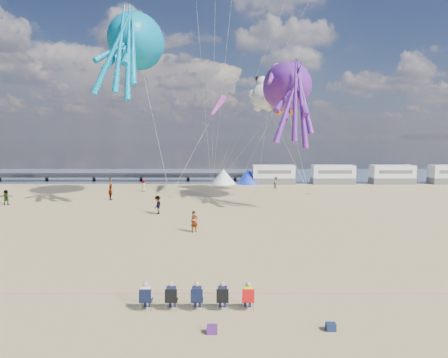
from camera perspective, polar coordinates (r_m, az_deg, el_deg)
ground at (r=24.60m, az=4.70°, el=-11.63°), size 120.00×120.00×0.00m
water at (r=78.74m, az=1.36°, el=0.59°), size 120.00×120.00×0.00m
pier at (r=72.48m, az=-21.12°, el=0.50°), size 60.00×3.00×0.50m
motorhome_0 at (r=64.14m, az=7.07°, el=0.64°), size 6.60×2.50×3.00m
motorhome_1 at (r=66.00m, az=15.28°, el=0.62°), size 6.60×2.50×3.00m
motorhome_2 at (r=69.14m, az=22.90°, el=0.60°), size 6.60×2.50×3.00m
tent_white at (r=63.67m, az=-0.09°, el=0.37°), size 4.00×4.00×2.40m
tent_blue at (r=63.79m, az=3.50°, el=0.37°), size 4.00×4.00×2.40m
spectator_row at (r=17.98m, az=-3.86°, el=-16.21°), size 6.10×0.90×1.30m
cooler_purple at (r=16.22m, az=-1.71°, el=-20.68°), size 0.40×0.30×0.32m
cooler_navy at (r=16.93m, az=15.01°, el=-19.72°), size 0.38×0.28×0.30m
rope_line at (r=19.91m, az=5.95°, el=-15.93°), size 34.00×0.03×0.03m
standing_person at (r=31.53m, az=-4.26°, el=-6.10°), size 0.73×0.67×1.68m
beachgoer_0 at (r=55.67m, az=-11.37°, el=-0.97°), size 0.65×0.70×1.61m
beachgoer_1 at (r=58.31m, az=7.46°, el=-0.53°), size 1.00×0.95×1.72m
beachgoer_2 at (r=39.35m, az=-9.46°, el=-3.67°), size 0.82×0.97×1.78m
beachgoer_3 at (r=49.17m, az=-15.91°, el=-1.98°), size 1.14×1.19×1.62m
beachgoer_4 at (r=50.18m, az=-28.68°, el=-2.31°), size 0.98×0.41×1.67m
beachgoer_5 at (r=57.88m, az=-15.87°, el=-0.71°), size 0.75×1.75×1.82m
sandbag_a at (r=49.94m, az=-7.70°, el=-2.50°), size 0.50×0.35×0.22m
sandbag_b at (r=51.19m, az=1.32°, el=-2.24°), size 0.50×0.35×0.22m
sandbag_c at (r=53.02m, az=12.08°, el=-2.08°), size 0.50×0.35×0.22m
sandbag_d at (r=53.95m, az=4.72°, el=-1.83°), size 0.50×0.35×0.22m
sandbag_e at (r=54.62m, az=-1.77°, el=-1.72°), size 0.50×0.35×0.22m
kite_octopus_teal at (r=50.04m, az=-12.40°, el=18.61°), size 9.05×12.40×13.02m
kite_octopus_purple at (r=47.31m, az=8.98°, el=12.92°), size 6.19×11.19×12.11m
kite_panda at (r=52.79m, az=5.60°, el=11.61°), size 5.04×4.92×5.49m
kite_teddy_orange at (r=53.24m, az=8.67°, el=11.56°), size 5.27×5.02×6.79m
windsock_left at (r=51.75m, az=-0.99°, el=10.29°), size 2.51×7.62×7.55m
windsock_mid at (r=45.49m, az=6.95°, el=14.55°), size 2.46×5.99×5.93m
windsock_right at (r=51.41m, az=9.11°, el=12.00°), size 1.32×5.62×5.57m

